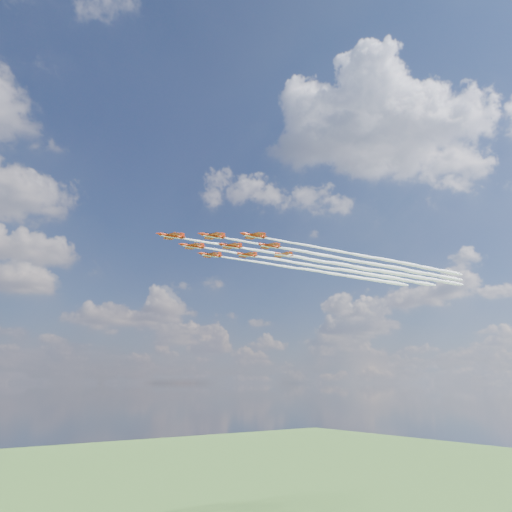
% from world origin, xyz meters
% --- Properties ---
extents(jet_lead, '(118.74, 10.17, 2.30)m').
position_xyz_m(jet_lead, '(31.82, 0.77, 89.49)').
color(jet_lead, '#B7270A').
extents(jet_row2_port, '(118.74, 10.17, 2.30)m').
position_xyz_m(jet_row2_port, '(41.72, -6.58, 89.49)').
color(jet_row2_port, '#B7270A').
extents(jet_row2_starb, '(118.74, 10.17, 2.30)m').
position_xyz_m(jet_row2_starb, '(42.38, 7.14, 89.49)').
color(jet_row2_starb, '#B7270A').
extents(jet_row3_port, '(118.74, 10.17, 2.30)m').
position_xyz_m(jet_row3_port, '(51.63, -13.93, 89.49)').
color(jet_row3_port, '#B7270A').
extents(jet_row3_centre, '(118.74, 10.17, 2.30)m').
position_xyz_m(jet_row3_centre, '(52.29, -0.21, 89.49)').
color(jet_row3_centre, '#B7270A').
extents(jet_row3_starb, '(118.74, 10.17, 2.30)m').
position_xyz_m(jet_row3_starb, '(52.95, 13.51, 89.49)').
color(jet_row3_starb, '#B7270A').
extents(jet_row4_port, '(118.74, 10.17, 2.30)m').
position_xyz_m(jet_row4_port, '(62.20, -7.56, 89.49)').
color(jet_row4_port, '#B7270A').
extents(jet_row4_starb, '(118.74, 10.17, 2.30)m').
position_xyz_m(jet_row4_starb, '(62.85, 6.16, 89.49)').
color(jet_row4_starb, '#B7270A').
extents(jet_tail, '(118.74, 10.17, 2.30)m').
position_xyz_m(jet_tail, '(72.76, -1.19, 89.49)').
color(jet_tail, '#B7270A').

